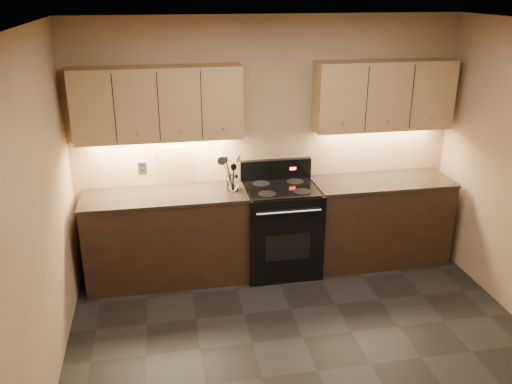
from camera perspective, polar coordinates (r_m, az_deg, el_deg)
floor at (r=4.54m, az=6.47°, el=-18.20°), size 4.00×4.00×0.00m
ceiling at (r=3.54m, az=8.24°, el=16.55°), size 4.00×4.00×0.00m
wall_back at (r=5.68m, az=1.23°, el=5.05°), size 4.00×0.04×2.60m
wall_left at (r=3.80m, az=-23.04°, el=-5.08°), size 0.04×4.00×2.60m
counter_left at (r=5.59m, az=-9.36°, el=-4.69°), size 1.62×0.62×0.93m
counter_right at (r=6.04m, az=12.80°, el=-2.92°), size 1.46×0.62×0.93m
stove at (r=5.69m, az=2.61°, el=-3.76°), size 0.76×0.68×1.14m
upper_cab_left at (r=5.30m, az=-10.26°, el=9.13°), size 1.60×0.30×0.70m
upper_cab_right at (r=5.78m, az=13.29°, el=9.87°), size 1.44×0.30×0.70m
outlet_plate at (r=5.62m, az=-11.87°, el=2.50°), size 0.08×0.01×0.12m
utensil_crock at (r=5.43m, az=-2.51°, el=0.91°), size 0.12×0.12×0.15m
cutting_board at (r=5.59m, az=-8.57°, el=2.77°), size 0.33×0.09×0.41m
wooden_spoon at (r=5.39m, az=-2.73°, el=2.07°), size 0.16×0.13×0.34m
black_spoon at (r=5.41m, az=-2.49°, el=1.95°), size 0.07×0.17×0.31m
black_turner at (r=5.37m, az=-2.42°, el=2.03°), size 0.16×0.18×0.36m
steel_spatula at (r=5.38m, az=-2.18°, el=2.38°), size 0.26×0.13×0.41m
steel_skimmer at (r=5.38m, az=-2.17°, el=2.18°), size 0.23×0.12×0.37m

